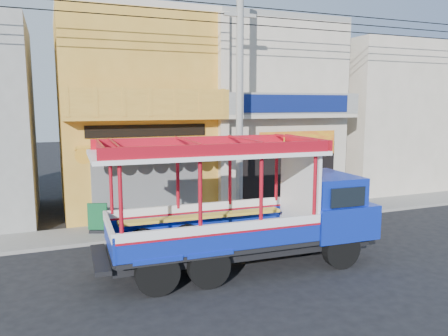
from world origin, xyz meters
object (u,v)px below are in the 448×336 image
(potted_plant_a, at_px, (301,198))
(potted_plant_b, at_px, (344,194))
(songthaew_truck, at_px, (259,205))
(utility_pole, at_px, (243,90))
(green_sign, at_px, (98,220))
(potted_plant_c, at_px, (340,193))

(potted_plant_a, bearing_deg, potted_plant_b, -38.79)
(songthaew_truck, bearing_deg, utility_pole, 72.56)
(potted_plant_a, height_order, potted_plant_b, potted_plant_b)
(songthaew_truck, height_order, potted_plant_a, songthaew_truck)
(utility_pole, bearing_deg, green_sign, 171.64)
(utility_pole, relative_size, potted_plant_a, 31.49)
(utility_pole, distance_m, songthaew_truck, 5.13)
(songthaew_truck, xyz_separation_m, potted_plant_a, (4.41, 4.94, -1.17))
(utility_pole, bearing_deg, potted_plant_a, 20.15)
(potted_plant_b, bearing_deg, songthaew_truck, 69.68)
(green_sign, relative_size, potted_plant_a, 1.16)
(potted_plant_c, bearing_deg, potted_plant_b, -0.39)
(green_sign, distance_m, potted_plant_a, 8.39)
(potted_plant_b, distance_m, potted_plant_c, 0.45)
(songthaew_truck, relative_size, potted_plant_b, 7.58)
(potted_plant_b, xyz_separation_m, potted_plant_c, (0.10, 0.43, -0.06))
(potted_plant_b, bearing_deg, potted_plant_c, -69.96)
(utility_pole, height_order, songthaew_truck, utility_pole)
(songthaew_truck, distance_m, potted_plant_a, 6.73)
(green_sign, bearing_deg, potted_plant_a, 2.93)
(green_sign, relative_size, potted_plant_b, 1.00)
(green_sign, bearing_deg, potted_plant_c, 3.50)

